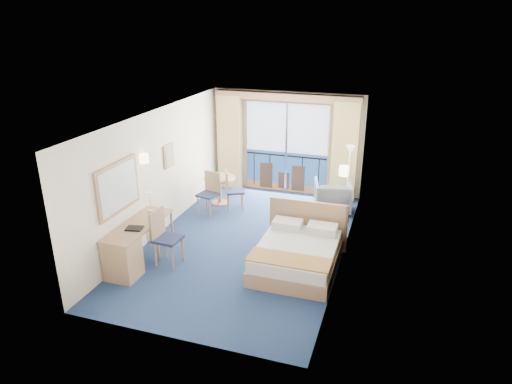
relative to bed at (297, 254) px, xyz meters
name	(u,v)px	position (x,y,z in m)	size (l,w,h in m)	color
floor	(247,242)	(-1.24, 0.66, -0.28)	(6.50, 6.50, 0.00)	navy
room_walls	(246,162)	(-1.24, 0.66, 1.49)	(4.04, 6.54, 2.72)	silver
balcony_door	(286,151)	(-1.25, 3.87, 0.86)	(2.36, 0.03, 2.52)	navy
curtain_left	(230,142)	(-2.79, 3.73, 0.99)	(0.65, 0.22, 2.55)	#D5C275
curtain_right	(345,152)	(0.31, 3.73, 0.99)	(0.65, 0.22, 2.55)	#D5C275
pelmet	(286,97)	(-1.24, 3.76, 2.30)	(3.80, 0.25, 0.18)	#A37758
mirror	(118,188)	(-3.21, -0.84, 1.27)	(0.05, 1.25, 0.95)	#A37758
wall_print	(169,156)	(-3.21, 1.11, 1.32)	(0.04, 0.42, 0.52)	#A37758
sconce_left	(144,158)	(-3.18, 0.06, 1.57)	(0.18, 0.18, 0.18)	beige
sconce_right	(344,171)	(0.70, 0.51, 1.57)	(0.18, 0.18, 0.18)	beige
bed	(297,254)	(0.00, 0.00, 0.00)	(1.61, 1.92, 1.01)	#A37758
nightstand	(336,228)	(0.53, 1.35, -0.01)	(0.42, 0.40, 0.55)	tan
phone	(339,215)	(0.56, 1.35, 0.31)	(0.17, 0.13, 0.08)	silver
armchair	(332,196)	(0.20, 2.86, 0.11)	(0.85, 0.87, 0.79)	#4B525B
floor_lamp	(349,162)	(0.52, 3.08, 0.96)	(0.23, 0.23, 1.64)	silver
desk	(126,252)	(-2.94, -1.21, 0.16)	(0.59, 1.72, 0.81)	#A37758
desk_chair	(164,234)	(-2.48, -0.62, 0.33)	(0.50, 0.49, 1.08)	#1F284A
folder	(134,228)	(-2.89, -0.95, 0.54)	(0.30, 0.22, 0.03)	black
desk_lamp	(150,198)	(-3.01, -0.15, 0.82)	(0.11, 0.11, 0.40)	silver
round_table	(220,184)	(-2.61, 2.49, 0.25)	(0.78, 0.78, 0.70)	#A37758
table_chair_a	(231,188)	(-2.18, 2.22, 0.28)	(0.58, 0.58, 1.00)	#1F284A
table_chair_b	(210,190)	(-2.61, 1.89, 0.29)	(0.52, 0.53, 1.02)	#1F284A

